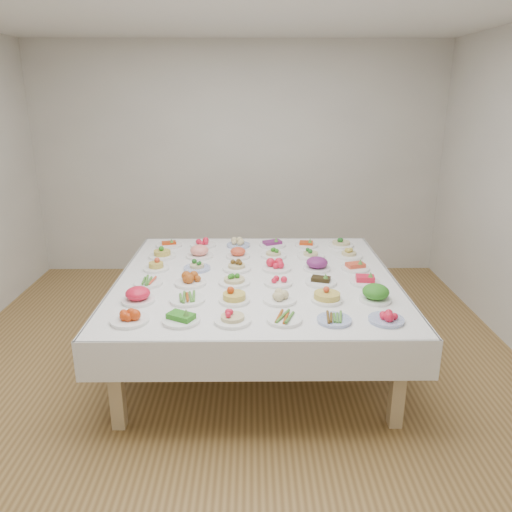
{
  "coord_description": "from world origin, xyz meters",
  "views": [
    {
      "loc": [
        0.16,
        -3.69,
        2.2
      ],
      "look_at": [
        0.19,
        0.34,
        0.88
      ],
      "focal_mm": 35.0,
      "sensor_mm": 36.0,
      "label": 1
    }
  ],
  "objects_px": {
    "dish_0": "(129,315)",
    "dish_35": "(341,240)",
    "dish_18": "(156,265)",
    "display_table": "(256,284)"
  },
  "relations": [
    {
      "from": "dish_35",
      "to": "display_table",
      "type": "bearing_deg",
      "value": -134.98
    },
    {
      "from": "display_table",
      "to": "dish_35",
      "type": "xyz_separation_m",
      "value": [
        0.85,
        0.85,
        0.13
      ]
    },
    {
      "from": "dish_0",
      "to": "dish_18",
      "type": "xyz_separation_m",
      "value": [
        -0.01,
        1.02,
        -0.0
      ]
    },
    {
      "from": "display_table",
      "to": "dish_35",
      "type": "distance_m",
      "value": 1.21
    },
    {
      "from": "dish_0",
      "to": "dish_18",
      "type": "relative_size",
      "value": 1.16
    },
    {
      "from": "dish_0",
      "to": "dish_18",
      "type": "distance_m",
      "value": 1.02
    },
    {
      "from": "dish_0",
      "to": "dish_35",
      "type": "xyz_separation_m",
      "value": [
        1.7,
        1.7,
        0.02
      ]
    },
    {
      "from": "display_table",
      "to": "dish_18",
      "type": "relative_size",
      "value": 10.42
    },
    {
      "from": "dish_0",
      "to": "dish_35",
      "type": "distance_m",
      "value": 2.41
    },
    {
      "from": "display_table",
      "to": "dish_0",
      "type": "relative_size",
      "value": 9.01
    }
  ]
}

